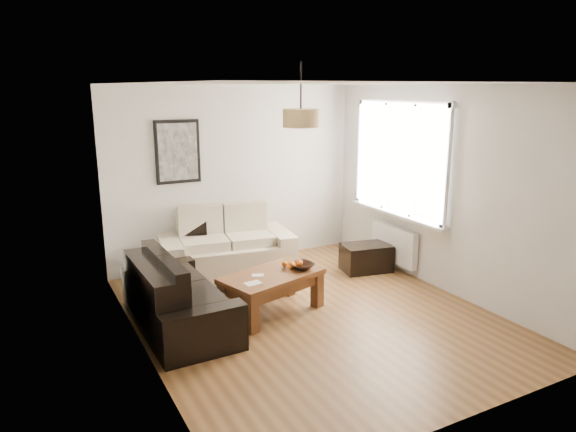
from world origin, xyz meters
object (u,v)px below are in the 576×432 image
sofa_leather (179,294)px  ottoman (366,258)px  coffee_table (272,293)px  loveseat_cream (226,243)px

sofa_leather → ottoman: size_ratio=2.59×
coffee_table → sofa_leather: bearing=172.2°
loveseat_cream → ottoman: size_ratio=2.67×
loveseat_cream → sofa_leather: 1.72m
loveseat_cream → coffee_table: (-0.01, -1.48, -0.21)m
sofa_leather → ottoman: (2.88, 0.50, -0.19)m
loveseat_cream → sofa_leather: (-1.07, -1.34, -0.07)m
sofa_leather → loveseat_cream: bearing=-39.8°
coffee_table → ottoman: coffee_table is taller
ottoman → coffee_table: bearing=-160.4°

